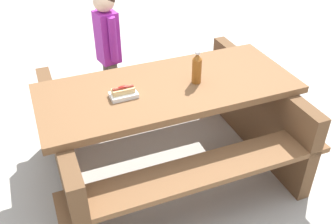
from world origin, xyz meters
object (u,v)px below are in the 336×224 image
Objects in this scene: picnic_table at (168,121)px; hotdog_tray at (123,93)px; soda_bottle at (197,68)px; child_in_coat at (107,38)px.

hotdog_tray reaches higher than picnic_table.
hotdog_tray is (0.32, 0.07, 0.34)m from picnic_table.
child_in_coat is at bearing -61.27° from soda_bottle.
child_in_coat is (0.50, -0.91, -0.10)m from soda_bottle.
child_in_coat reaches higher than picnic_table.
picnic_table is at bearing 108.25° from child_in_coat.
child_in_coat reaches higher than hotdog_tray.
soda_bottle is at bearing 118.73° from child_in_coat.
child_in_coat is (-0.03, -0.97, -0.02)m from hotdog_tray.
soda_bottle is 1.05m from child_in_coat.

